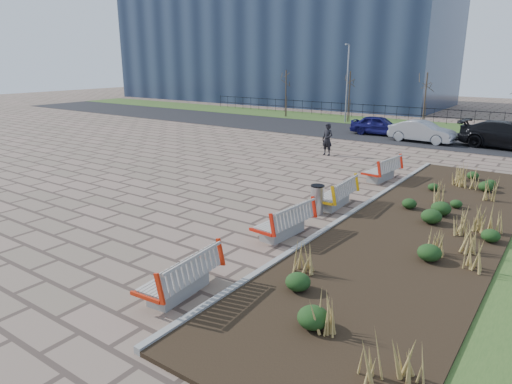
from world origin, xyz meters
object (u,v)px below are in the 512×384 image
Objects in this scene: litter_bin at (317,200)px; car_black at (508,135)px; bench_a at (178,274)px; bench_d at (381,169)px; bench_c at (334,193)px; car_blue at (379,125)px; lamp_west at (347,84)px; pedestrian at (327,139)px; car_silver at (422,131)px; bench_b at (283,220)px.

litter_bin is 16.86m from car_black.
bench_a is 1.00× the size of bench_d.
car_black is at bearing 75.31° from bench_c.
car_blue is 6.73m from lamp_west.
car_black is (7.86, -0.53, 0.13)m from car_blue.
bench_c and bench_d have the same top height.
lamp_west reaches higher than bench_a.
litter_bin is at bearing -85.07° from bench_d.
pedestrian is 8.10m from car_blue.
car_blue is (-0.23, 8.10, -0.19)m from pedestrian.
car_silver reaches higher than car_blue.
car_silver is (-1.31, 14.83, 0.17)m from bench_c.
bench_a is 0.40× the size of car_black.
car_blue is (-4.39, 17.02, 0.17)m from litter_bin.
pedestrian reaches higher than bench_c.
car_black is (3.34, 23.08, 0.28)m from bench_a.
car_silver is at bearing 102.76° from car_black.
bench_b is 0.40× the size of car_black.
bench_d is (0.00, 12.10, 0.00)m from bench_a.
pedestrian is at bearing 139.94° from car_black.
bench_c is 0.56× the size of car_blue.
litter_bin is 0.16× the size of lamp_west.
car_black is (3.34, 10.98, 0.28)m from bench_d.
bench_d is at bearing 88.72° from litter_bin.
bench_b is at bearing -69.26° from lamp_west.
bench_b is at bearing -171.75° from car_blue.
litter_bin is at bearing 86.32° from bench_a.
bench_a is 6.59m from litter_bin.
bench_d is (0.00, 7.85, 0.00)m from bench_b.
pedestrian reaches higher than bench_b.
car_blue is 0.62× the size of lamp_west.
bench_c is 14.89m from car_silver.
pedestrian is (-4.28, 7.88, 0.35)m from bench_c.
car_silver reaches higher than bench_d.
car_silver is 4.70m from car_black.
lamp_west is at bearing 125.69° from bench_d.
lamp_west is at bearing 40.57° from car_blue.
bench_b is 19.13m from car_black.
car_blue is 0.95× the size of car_silver.
car_silver is (-1.19, 15.87, 0.18)m from litter_bin.
bench_a is 0.53× the size of car_silver.
pedestrian reaches higher than bench_a.
bench_b is at bearing 175.08° from car_black.
bench_b is 2.34m from litter_bin.
litter_bin is (-0.12, 2.34, -0.01)m from bench_b.
car_silver is 0.75× the size of car_black.
car_black is (3.47, 16.49, 0.30)m from litter_bin.
bench_a is 12.10m from bench_d.
lamp_west reaches higher than bench_b.
car_blue is 7.88m from car_black.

